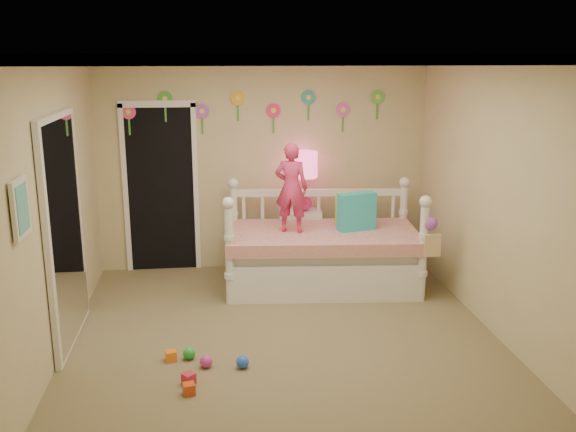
{
  "coord_description": "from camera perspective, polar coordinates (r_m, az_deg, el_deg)",
  "views": [
    {
      "loc": [
        -0.63,
        -5.41,
        2.6
      ],
      "look_at": [
        0.1,
        0.6,
        1.05
      ],
      "focal_mm": 39.65,
      "sensor_mm": 36.0,
      "label": 1
    }
  ],
  "objects": [
    {
      "name": "floor",
      "position": [
        6.03,
        -0.26,
        -11.16
      ],
      "size": [
        4.0,
        4.5,
        0.01
      ],
      "primitive_type": "cube",
      "color": "#7F684C",
      "rests_on": "ground"
    },
    {
      "name": "hanging_bag",
      "position": [
        6.87,
        12.6,
        -1.89
      ],
      "size": [
        0.2,
        0.16,
        0.36
      ],
      "primitive_type": null,
      "color": "beige",
      "rests_on": "daybed"
    },
    {
      "name": "closet_doorway",
      "position": [
        7.83,
        -11.34,
        2.54
      ],
      "size": [
        0.9,
        0.04,
        2.07
      ],
      "primitive_type": "cube",
      "color": "black",
      "rests_on": "back_wall"
    },
    {
      "name": "table_lamp",
      "position": [
        7.69,
        1.43,
        3.97
      ],
      "size": [
        0.33,
        0.33,
        0.73
      ],
      "color": "#F6207D",
      "rests_on": "nightstand"
    },
    {
      "name": "flower_decals",
      "position": [
        7.69,
        -2.91,
        9.42
      ],
      "size": [
        3.4,
        0.02,
        0.5
      ],
      "primitive_type": null,
      "color": "#B2668C",
      "rests_on": "back_wall"
    },
    {
      "name": "crown_molding",
      "position": [
        5.45,
        -0.29,
        14.05
      ],
      "size": [
        4.0,
        4.5,
        0.06
      ],
      "primitive_type": null,
      "color": "white",
      "rests_on": "ceiling"
    },
    {
      "name": "pillow_turquoise",
      "position": [
        7.2,
        6.17,
        0.39
      ],
      "size": [
        0.45,
        0.25,
        0.43
      ],
      "primitive_type": "cube",
      "rotation": [
        0.0,
        0.0,
        0.25
      ],
      "color": "#26C0B5",
      "rests_on": "daybed"
    },
    {
      "name": "back_wall",
      "position": [
        7.79,
        -2.2,
        4.75
      ],
      "size": [
        4.0,
        0.01,
        2.6
      ],
      "primitive_type": "cube",
      "color": "tan",
      "rests_on": "floor"
    },
    {
      "name": "wall_picture",
      "position": [
        4.82,
        -22.89,
        0.64
      ],
      "size": [
        0.05,
        0.34,
        0.42
      ],
      "primitive_type": "cube",
      "color": "white",
      "rests_on": "left_wall"
    },
    {
      "name": "mirror_closet",
      "position": [
        6.06,
        -19.35,
        -1.28
      ],
      "size": [
        0.07,
        1.3,
        2.1
      ],
      "primitive_type": "cube",
      "color": "white",
      "rests_on": "left_wall"
    },
    {
      "name": "toy_scatter",
      "position": [
        5.4,
        -8.03,
        -13.93
      ],
      "size": [
        1.11,
        1.46,
        0.11
      ],
      "primitive_type": null,
      "rotation": [
        0.0,
        0.0,
        0.26
      ],
      "color": "#996666",
      "rests_on": "floor"
    },
    {
      "name": "pillow_lime",
      "position": [
        7.35,
        5.98,
        0.54
      ],
      "size": [
        0.44,
        0.31,
        0.4
      ],
      "primitive_type": "cube",
      "rotation": [
        0.0,
        0.0,
        -0.42
      ],
      "color": "#B2D942",
      "rests_on": "daybed"
    },
    {
      "name": "child",
      "position": [
        7.03,
        0.3,
        2.54
      ],
      "size": [
        0.42,
        0.34,
        1.01
      ],
      "primitive_type": "imported",
      "rotation": [
        0.0,
        0.0,
        2.82
      ],
      "color": "#E03267",
      "rests_on": "daybed"
    },
    {
      "name": "left_wall",
      "position": [
        5.73,
        -20.56,
        0.32
      ],
      "size": [
        0.01,
        4.5,
        2.6
      ],
      "primitive_type": "cube",
      "color": "tan",
      "rests_on": "floor"
    },
    {
      "name": "ceiling",
      "position": [
        5.45,
        -0.29,
        14.37
      ],
      "size": [
        4.0,
        4.5,
        0.01
      ],
      "primitive_type": "cube",
      "color": "white",
      "rests_on": "floor"
    },
    {
      "name": "right_wall",
      "position": [
        6.15,
        18.57,
        1.41
      ],
      "size": [
        0.01,
        4.5,
        2.6
      ],
      "primitive_type": "cube",
      "color": "tan",
      "rests_on": "floor"
    },
    {
      "name": "nightstand",
      "position": [
        7.88,
        1.39,
        -2.11
      ],
      "size": [
        0.47,
        0.38,
        0.73
      ],
      "primitive_type": "cube",
      "rotation": [
        0.0,
        0.0,
        -0.11
      ],
      "color": "white",
      "rests_on": "floor"
    },
    {
      "name": "daybed",
      "position": [
        7.23,
        3.11,
        -1.81
      ],
      "size": [
        2.27,
        1.35,
        1.18
      ],
      "primitive_type": null,
      "rotation": [
        0.0,
        0.0,
        -0.09
      ],
      "color": "white",
      "rests_on": "floor"
    }
  ]
}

